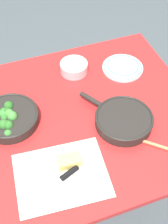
{
  "coord_description": "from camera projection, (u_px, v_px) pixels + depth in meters",
  "views": [
    {
      "loc": [
        0.32,
        0.89,
        1.88
      ],
      "look_at": [
        0.0,
        0.0,
        0.77
      ],
      "focal_mm": 50.0,
      "sensor_mm": 36.0,
      "label": 1
    }
  ],
  "objects": [
    {
      "name": "ground_plane",
      "position": [
        84.0,
        188.0,
        2.04
      ],
      "size": [
        14.0,
        14.0,
        0.0
      ],
      "primitive_type": "plane",
      "color": "#424C51"
    },
    {
      "name": "dining_table_red",
      "position": [
        84.0,
        126.0,
        1.54
      ],
      "size": [
        1.09,
        0.98,
        0.75
      ],
      "color": "red",
      "rests_on": "ground_plane"
    },
    {
      "name": "skillet_broccoli",
      "position": [
        8.0,
        118.0,
        1.42
      ],
      "size": [
        0.31,
        0.34,
        0.08
      ],
      "rotation": [
        0.0,
        0.0,
        5.41
      ],
      "color": "black",
      "rests_on": "dining_table_red"
    },
    {
      "name": "skillet_eggs",
      "position": [
        123.0,
        120.0,
        1.42
      ],
      "size": [
        0.27,
        0.36,
        0.05
      ],
      "rotation": [
        0.0,
        0.0,
        5.25
      ],
      "color": "black",
      "rests_on": "dining_table_red"
    },
    {
      "name": "wooden_spoon",
      "position": [
        148.0,
        143.0,
        1.36
      ],
      "size": [
        0.31,
        0.28,
        0.02
      ],
      "rotation": [
        0.0,
        0.0,
        5.55
      ],
      "color": "#A87A4C",
      "rests_on": "dining_table_red"
    },
    {
      "name": "parchment_sheet",
      "position": [
        61.0,
        175.0,
        1.26
      ],
      "size": [
        0.4,
        0.32,
        0.0
      ],
      "color": "silver",
      "rests_on": "dining_table_red"
    },
    {
      "name": "grater_knife",
      "position": [
        60.0,
        180.0,
        1.24
      ],
      "size": [
        0.25,
        0.12,
        0.02
      ],
      "rotation": [
        0.0,
        0.0,
        0.36
      ],
      "color": "silver",
      "rests_on": "dining_table_red"
    },
    {
      "name": "cheese_block",
      "position": [
        69.0,
        161.0,
        1.28
      ],
      "size": [
        0.1,
        0.06,
        0.04
      ],
      "color": "#EACC66",
      "rests_on": "dining_table_red"
    },
    {
      "name": "dinner_plate_stack",
      "position": [
        123.0,
        67.0,
        1.67
      ],
      "size": [
        0.22,
        0.22,
        0.03
      ],
      "color": "white",
      "rests_on": "dining_table_red"
    },
    {
      "name": "prep_bowl_steel",
      "position": [
        74.0,
        67.0,
        1.65
      ],
      "size": [
        0.15,
        0.15,
        0.05
      ],
      "color": "#B7B7BC",
      "rests_on": "dining_table_red"
    }
  ]
}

